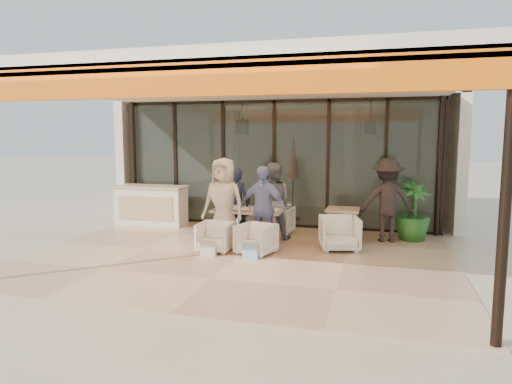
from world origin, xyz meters
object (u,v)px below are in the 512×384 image
(chair_far_right, at_px, (277,219))
(chair_near_left, at_px, (215,236))
(diner_grey, at_px, (273,201))
(potted_palm, at_px, (413,211))
(chair_near_right, at_px, (256,238))
(chair_far_left, at_px, (243,220))
(side_chair, at_px, (339,232))
(diner_cream, at_px, (223,202))
(standing_woman, at_px, (387,201))
(side_table, at_px, (343,213))
(host_counter, at_px, (151,205))
(diner_navy, at_px, (237,203))
(dining_table, at_px, (249,211))
(diner_periwinkle, at_px, (262,208))

(chair_far_right, bearing_deg, chair_near_left, 70.05)
(diner_grey, bearing_deg, potted_palm, -176.29)
(chair_near_right, bearing_deg, chair_far_left, 130.76)
(side_chair, bearing_deg, diner_cream, 171.77)
(standing_woman, bearing_deg, chair_near_left, 16.12)
(chair_far_left, xyz_separation_m, chair_near_left, (0.00, -1.90, 0.02))
(side_table, bearing_deg, chair_far_left, 170.90)
(diner_cream, height_order, side_table, diner_cream)
(host_counter, xyz_separation_m, potted_palm, (6.39, -0.03, 0.14))
(side_table, bearing_deg, diner_grey, -175.61)
(diner_cream, xyz_separation_m, potted_palm, (3.85, 1.56, -0.26))
(chair_far_left, xyz_separation_m, diner_grey, (0.84, -0.50, 0.55))
(chair_near_left, bearing_deg, diner_navy, 89.77)
(chair_near_left, xyz_separation_m, diner_cream, (0.00, 0.50, 0.60))
(chair_far_right, relative_size, chair_near_right, 1.08)
(chair_near_left, xyz_separation_m, side_table, (2.38, 1.52, 0.30))
(dining_table, xyz_separation_m, diner_navy, (-0.41, 0.44, 0.11))
(diner_navy, distance_m, diner_periwinkle, 1.23)
(chair_near_left, bearing_deg, standing_woman, 27.96)
(host_counter, distance_m, diner_cream, 3.02)
(chair_near_left, xyz_separation_m, standing_woman, (3.30, 1.77, 0.58))
(diner_cream, bearing_deg, diner_periwinkle, 6.87)
(diner_grey, xyz_separation_m, side_chair, (1.54, -0.63, -0.48))
(chair_near_left, bearing_deg, host_counter, 140.26)
(dining_table, xyz_separation_m, diner_periwinkle, (0.43, -0.46, 0.17))
(chair_near_right, distance_m, diner_cream, 1.14)
(chair_far_right, bearing_deg, diner_periwinkle, 93.90)
(dining_table, distance_m, potted_palm, 3.61)
(diner_cream, bearing_deg, potted_palm, 28.89)
(diner_navy, relative_size, side_chair, 2.06)
(host_counter, relative_size, standing_woman, 1.01)
(diner_periwinkle, relative_size, potted_palm, 1.27)
(chair_far_right, height_order, side_table, side_table)
(chair_far_right, relative_size, standing_woman, 0.40)
(dining_table, xyz_separation_m, chair_near_right, (0.43, -0.96, -0.35))
(chair_near_left, xyz_separation_m, chair_near_right, (0.84, 0.00, 0.00))
(diner_grey, height_order, diner_periwinkle, diner_grey)
(chair_far_right, bearing_deg, diner_cream, 62.94)
(diner_periwinkle, height_order, standing_woman, standing_woman)
(host_counter, height_order, chair_far_left, host_counter)
(chair_far_right, height_order, side_chair, side_chair)
(diner_cream, bearing_deg, dining_table, 54.61)
(chair_far_left, bearing_deg, diner_periwinkle, 136.57)
(standing_woman, relative_size, potted_palm, 1.36)
(dining_table, height_order, standing_woman, standing_woman)
(diner_periwinkle, bearing_deg, side_table, 43.57)
(host_counter, height_order, potted_palm, potted_palm)
(chair_near_left, xyz_separation_m, potted_palm, (3.85, 2.06, 0.34))
(chair_far_left, distance_m, diner_cream, 1.53)
(chair_far_left, xyz_separation_m, diner_periwinkle, (0.84, -1.40, 0.54))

